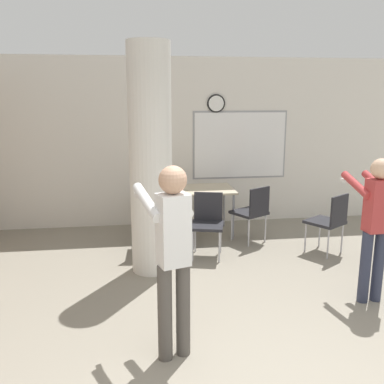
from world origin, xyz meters
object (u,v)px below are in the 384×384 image
(folding_table, at_px, (188,192))
(person_playing_side, at_px, (375,219))
(chair_table_front, at_px, (207,220))
(chair_table_left, at_px, (150,217))
(chair_table_right, at_px, (253,210))
(person_playing_front, at_px, (172,248))
(chair_mid_room, at_px, (330,219))
(bottle_on_table, at_px, (170,183))

(folding_table, relative_size, person_playing_side, 0.91)
(chair_table_front, height_order, person_playing_side, person_playing_side)
(chair_table_left, xyz_separation_m, person_playing_side, (2.29, -1.80, 0.41))
(chair_table_right, height_order, chair_table_left, same)
(chair_table_left, relative_size, person_playing_front, 0.53)
(folding_table, relative_size, chair_mid_room, 1.64)
(chair_table_left, bearing_deg, person_playing_side, -38.16)
(folding_table, bearing_deg, chair_table_left, -131.51)
(person_playing_front, bearing_deg, folding_table, 80.23)
(bottle_on_table, distance_m, person_playing_front, 3.31)
(chair_table_front, bearing_deg, chair_mid_room, -6.49)
(bottle_on_table, bearing_deg, folding_table, -11.91)
(chair_mid_room, xyz_separation_m, chair_table_front, (-1.69, 0.19, 0.00))
(chair_table_front, bearing_deg, folding_table, 98.17)
(chair_table_right, bearing_deg, bottle_on_table, 153.46)
(bottle_on_table, xyz_separation_m, chair_table_right, (1.18, -0.59, -0.32))
(folding_table, bearing_deg, bottle_on_table, 168.09)
(chair_table_left, distance_m, person_playing_side, 2.94)
(chair_table_front, bearing_deg, person_playing_side, -46.12)
(chair_mid_room, relative_size, person_playing_side, 0.56)
(chair_table_right, bearing_deg, chair_mid_room, -34.05)
(chair_table_right, distance_m, chair_table_front, 0.88)
(chair_mid_room, distance_m, person_playing_side, 1.44)
(bottle_on_table, bearing_deg, person_playing_front, -94.74)
(chair_table_left, xyz_separation_m, chair_table_front, (0.78, -0.23, 0.00))
(bottle_on_table, height_order, chair_table_right, bottle_on_table)
(folding_table, height_order, chair_table_front, chair_table_front)
(folding_table, height_order, person_playing_front, person_playing_front)
(folding_table, xyz_separation_m, chair_table_left, (-0.65, -0.73, -0.18))
(folding_table, xyz_separation_m, chair_table_right, (0.90, -0.53, -0.18))
(chair_table_right, bearing_deg, person_playing_front, -118.29)
(chair_table_right, relative_size, chair_mid_room, 1.00)
(folding_table, height_order, chair_table_left, chair_table_left)
(bottle_on_table, bearing_deg, chair_table_front, -67.57)
(folding_table, relative_size, bottle_on_table, 5.98)
(chair_table_left, distance_m, chair_table_front, 0.82)
(person_playing_side, xyz_separation_m, person_playing_front, (-2.20, -0.71, 0.05))
(folding_table, bearing_deg, person_playing_front, -99.77)
(chair_table_right, xyz_separation_m, person_playing_front, (-1.46, -2.71, 0.46))
(folding_table, xyz_separation_m, chair_mid_room, (1.82, -1.16, -0.18))
(bottle_on_table, distance_m, chair_table_left, 0.93)
(chair_table_right, height_order, person_playing_front, person_playing_front)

